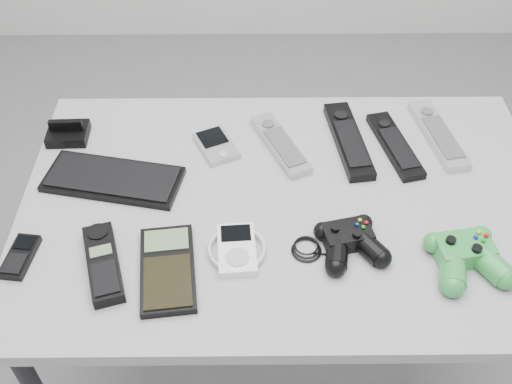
{
  "coord_description": "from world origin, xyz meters",
  "views": [
    {
      "loc": [
        -0.06,
        -0.85,
        1.55
      ],
      "look_at": [
        -0.06,
        -0.04,
        0.72
      ],
      "focal_mm": 42.0,
      "sensor_mm": 36.0,
      "label": 1
    }
  ],
  "objects_px": {
    "remote_black_b": "(395,145)",
    "controller_green": "(467,255)",
    "mobile_phone": "(20,256)",
    "pda": "(216,145)",
    "mp3_player": "(237,249)",
    "pda_keyboard": "(113,179)",
    "remote_silver_a": "(280,144)",
    "desk": "(286,221)",
    "calculator": "(168,269)",
    "controller_black": "(350,240)",
    "remote_silver_b": "(438,134)",
    "cordless_handset": "(103,263)",
    "remote_black_a": "(349,139)"
  },
  "relations": [
    {
      "from": "remote_black_b",
      "to": "calculator",
      "type": "xyz_separation_m",
      "value": [
        -0.45,
        -0.32,
        -0.0
      ]
    },
    {
      "from": "remote_silver_a",
      "to": "remote_black_a",
      "type": "distance_m",
      "value": 0.15
    },
    {
      "from": "desk",
      "to": "cordless_handset",
      "type": "xyz_separation_m",
      "value": [
        -0.33,
        -0.16,
        0.07
      ]
    },
    {
      "from": "remote_silver_a",
      "to": "controller_black",
      "type": "xyz_separation_m",
      "value": [
        0.11,
        -0.28,
        0.01
      ]
    },
    {
      "from": "remote_black_b",
      "to": "controller_green",
      "type": "relative_size",
      "value": 1.43
    },
    {
      "from": "mobile_phone",
      "to": "mp3_player",
      "type": "xyz_separation_m",
      "value": [
        0.39,
        0.01,
        0.0
      ]
    },
    {
      "from": "desk",
      "to": "calculator",
      "type": "relative_size",
      "value": 5.61
    },
    {
      "from": "remote_silver_b",
      "to": "calculator",
      "type": "distance_m",
      "value": 0.66
    },
    {
      "from": "pda_keyboard",
      "to": "calculator",
      "type": "relative_size",
      "value": 1.46
    },
    {
      "from": "cordless_handset",
      "to": "pda",
      "type": "bearing_deg",
      "value": 42.96
    },
    {
      "from": "remote_black_a",
      "to": "remote_black_b",
      "type": "height_order",
      "value": "remote_black_a"
    },
    {
      "from": "remote_silver_a",
      "to": "controller_black",
      "type": "height_order",
      "value": "controller_black"
    },
    {
      "from": "remote_silver_a",
      "to": "mobile_phone",
      "type": "bearing_deg",
      "value": -171.48
    },
    {
      "from": "desk",
      "to": "remote_silver_b",
      "type": "bearing_deg",
      "value": 29.18
    },
    {
      "from": "remote_silver_b",
      "to": "cordless_handset",
      "type": "xyz_separation_m",
      "value": [
        -0.67,
        -0.35,
        0.0
      ]
    },
    {
      "from": "remote_black_b",
      "to": "mobile_phone",
      "type": "relative_size",
      "value": 2.18
    },
    {
      "from": "remote_black_b",
      "to": "cordless_handset",
      "type": "bearing_deg",
      "value": -164.17
    },
    {
      "from": "pda_keyboard",
      "to": "mp3_player",
      "type": "height_order",
      "value": "mp3_player"
    },
    {
      "from": "remote_black_b",
      "to": "remote_silver_a",
      "type": "bearing_deg",
      "value": 165.85
    },
    {
      "from": "desk",
      "to": "pda",
      "type": "distance_m",
      "value": 0.23
    },
    {
      "from": "remote_black_a",
      "to": "calculator",
      "type": "distance_m",
      "value": 0.49
    },
    {
      "from": "pda_keyboard",
      "to": "remote_silver_b",
      "type": "height_order",
      "value": "remote_silver_b"
    },
    {
      "from": "remote_black_b",
      "to": "cordless_handset",
      "type": "xyz_separation_m",
      "value": [
        -0.57,
        -0.31,
        0.0
      ]
    },
    {
      "from": "desk",
      "to": "controller_black",
      "type": "xyz_separation_m",
      "value": [
        0.11,
        -0.12,
        0.08
      ]
    },
    {
      "from": "remote_silver_b",
      "to": "remote_silver_a",
      "type": "bearing_deg",
      "value": 174.63
    },
    {
      "from": "remote_silver_a",
      "to": "remote_black_a",
      "type": "relative_size",
      "value": 0.84
    },
    {
      "from": "remote_black_b",
      "to": "calculator",
      "type": "distance_m",
      "value": 0.56
    },
    {
      "from": "cordless_handset",
      "to": "calculator",
      "type": "height_order",
      "value": "cordless_handset"
    },
    {
      "from": "remote_silver_b",
      "to": "controller_green",
      "type": "relative_size",
      "value": 1.54
    },
    {
      "from": "remote_silver_a",
      "to": "cordless_handset",
      "type": "relative_size",
      "value": 1.18
    },
    {
      "from": "remote_black_a",
      "to": "controller_green",
      "type": "relative_size",
      "value": 1.64
    },
    {
      "from": "desk",
      "to": "pda",
      "type": "bearing_deg",
      "value": 132.64
    },
    {
      "from": "pda_keyboard",
      "to": "remote_silver_a",
      "type": "xyz_separation_m",
      "value": [
        0.34,
        0.1,
        0.0
      ]
    },
    {
      "from": "mp3_player",
      "to": "controller_green",
      "type": "relative_size",
      "value": 0.77
    },
    {
      "from": "remote_silver_a",
      "to": "remote_black_b",
      "type": "relative_size",
      "value": 0.96
    },
    {
      "from": "remote_silver_a",
      "to": "calculator",
      "type": "relative_size",
      "value": 1.09
    },
    {
      "from": "desk",
      "to": "remote_black_b",
      "type": "relative_size",
      "value": 4.99
    },
    {
      "from": "cordless_handset",
      "to": "mp3_player",
      "type": "height_order",
      "value": "cordless_handset"
    },
    {
      "from": "calculator",
      "to": "controller_black",
      "type": "xyz_separation_m",
      "value": [
        0.32,
        0.05,
        0.01
      ]
    },
    {
      "from": "pda",
      "to": "controller_black",
      "type": "xyz_separation_m",
      "value": [
        0.25,
        -0.28,
        0.01
      ]
    },
    {
      "from": "calculator",
      "to": "controller_black",
      "type": "relative_size",
      "value": 0.9
    },
    {
      "from": "remote_silver_a",
      "to": "controller_green",
      "type": "relative_size",
      "value": 1.38
    },
    {
      "from": "pda_keyboard",
      "to": "mobile_phone",
      "type": "distance_m",
      "value": 0.24
    },
    {
      "from": "mp3_player",
      "to": "remote_silver_a",
      "type": "bearing_deg",
      "value": 68.83
    },
    {
      "from": "remote_black_a",
      "to": "remote_black_b",
      "type": "bearing_deg",
      "value": -16.87
    },
    {
      "from": "mobile_phone",
      "to": "pda",
      "type": "bearing_deg",
      "value": 49.02
    },
    {
      "from": "desk",
      "to": "mp3_player",
      "type": "height_order",
      "value": "mp3_player"
    },
    {
      "from": "remote_silver_a",
      "to": "calculator",
      "type": "bearing_deg",
      "value": -146.03
    },
    {
      "from": "remote_black_b",
      "to": "mobile_phone",
      "type": "bearing_deg",
      "value": -170.94
    },
    {
      "from": "mp3_player",
      "to": "controller_black",
      "type": "height_order",
      "value": "controller_black"
    }
  ]
}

